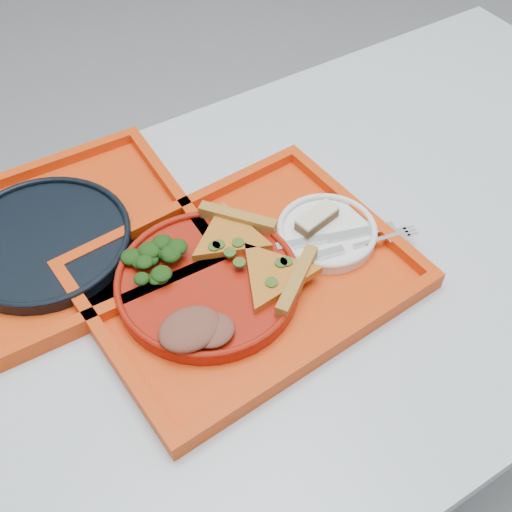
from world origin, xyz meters
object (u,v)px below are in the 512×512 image
Objects in this scene: navy_plate at (44,242)px; dessert_bar at (317,218)px; tray_main at (245,278)px; dinner_plate at (208,283)px; tray_far at (46,248)px.

dessert_bar reaches higher than navy_plate.
tray_main is 1.73× the size of navy_plate.
navy_plate reaches higher than tray_main.
dinner_plate is at bearing -49.47° from navy_plate.
tray_main is 1.73× the size of dinner_plate.
dessert_bar reaches higher than tray_far.
tray_far is at bearing 133.38° from tray_main.
dessert_bar is at bearing -27.09° from navy_plate.
tray_far is 1.73× the size of dinner_plate.
tray_far is at bearing 140.94° from dessert_bar.
tray_far is at bearing 130.53° from dinner_plate.
navy_plate is (-0.22, 0.21, 0.01)m from tray_main.
tray_far is 1.73× the size of navy_plate.
navy_plate is (-0.17, 0.20, -0.00)m from dinner_plate.
dinner_plate is at bearing -47.96° from tray_far.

